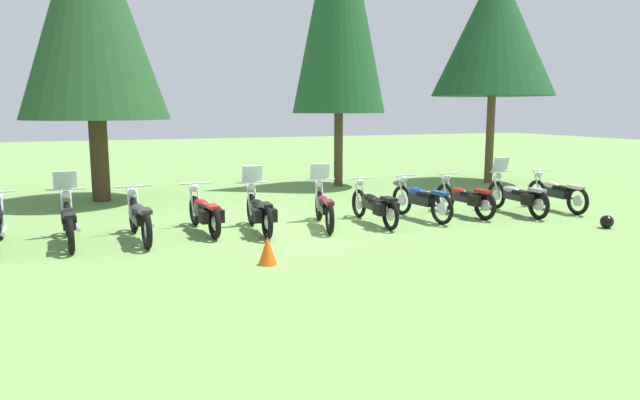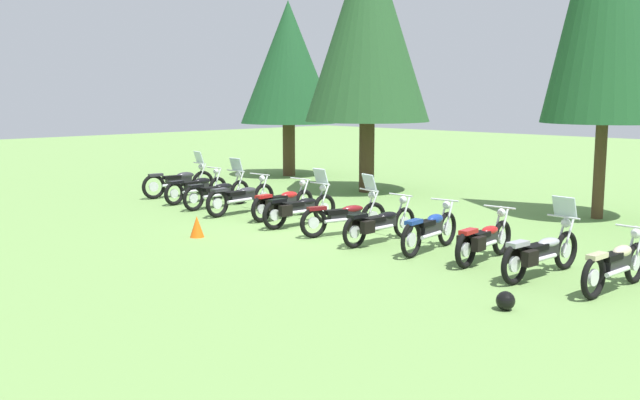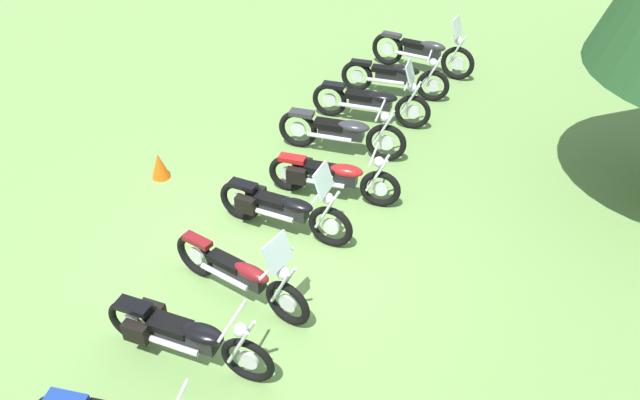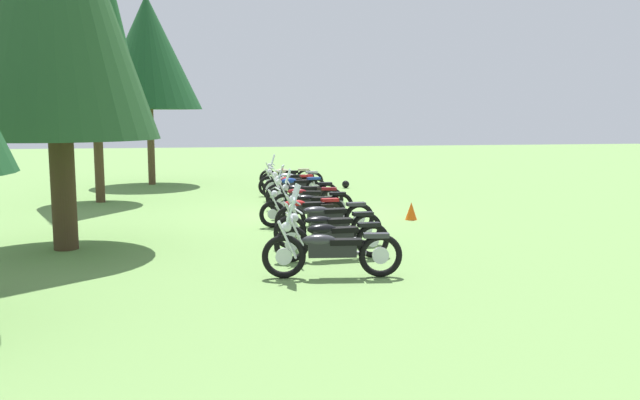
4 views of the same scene
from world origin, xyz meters
name	(u,v)px [view 3 (image 3 of 4)]	position (x,y,z in m)	size (l,w,h in m)	color
ground_plane	(272,264)	(0.00, 0.00, 0.00)	(80.00, 80.00, 0.00)	#6B934C
motorcycle_0	(424,52)	(-7.08, 0.62, 0.49)	(0.62, 2.43, 1.39)	black
motorcycle_1	(396,77)	(-5.73, 0.33, 0.44)	(0.63, 2.32, 1.00)	black
motorcycle_2	(372,101)	(-4.48, 0.18, 0.46)	(0.75, 2.39, 1.36)	black
motorcycle_3	(342,132)	(-3.18, -0.01, 0.46)	(0.76, 2.40, 1.02)	black
motorcycle_4	(331,176)	(-1.84, 0.25, 0.43)	(0.70, 2.25, 0.99)	black
motorcycle_5	(282,208)	(-0.75, -0.15, 0.46)	(0.72, 2.26, 1.37)	black
motorcycle_6	(241,274)	(0.75, -0.10, 0.45)	(0.83, 2.26, 1.35)	black
motorcycle_7	(183,335)	(1.93, -0.30, 0.44)	(0.65, 2.29, 1.00)	black
traffic_cone	(160,166)	(-1.36, -2.72, 0.24)	(0.32, 0.32, 0.48)	#EA590F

